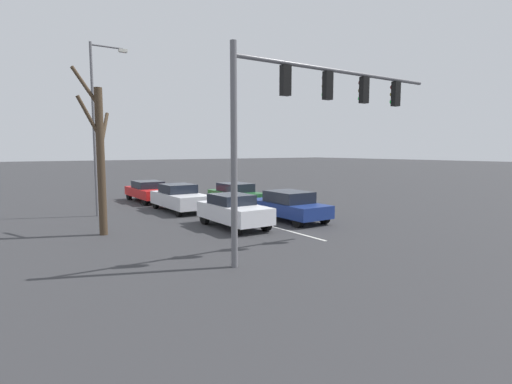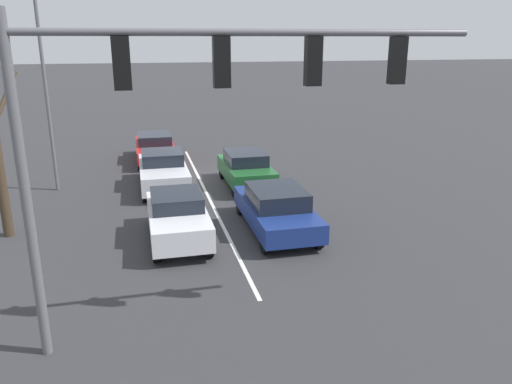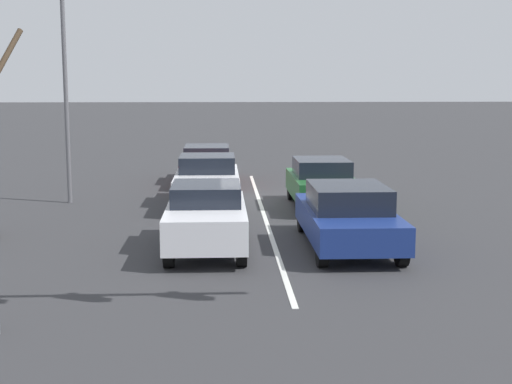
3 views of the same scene
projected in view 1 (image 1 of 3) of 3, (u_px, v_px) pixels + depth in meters
The scene contains 10 objects.
ground_plane at pixel (198, 207), 25.22m from camera, with size 240.00×240.00×0.00m, color #333335.
lane_stripe_left_divider at pixel (219, 212), 22.93m from camera, with size 0.12×17.54×0.01m, color silver.
car_white_midlane_front at pixel (233, 210), 18.39m from camera, with size 1.78×4.14×1.53m.
car_navy_leftlane_front at pixel (288, 205), 20.30m from camera, with size 1.95×4.71×1.49m.
car_darkgreen_leftlane_second at pixel (236, 195), 24.89m from camera, with size 1.84×4.15×1.50m.
car_silver_midlane_second at pixel (180, 198), 23.34m from camera, with size 1.95×4.65×1.57m.
car_red_midlane_third at pixel (148, 191), 27.56m from camera, with size 1.92×4.80×1.43m.
traffic_signal_gantry at pixel (312, 105), 13.39m from camera, with size 9.05×0.37×6.72m.
street_lamp_right_shoulder at pixel (97, 119), 21.15m from camera, with size 1.95×0.24×9.16m.
bare_tree_near at pixel (100, 155), 16.53m from camera, with size 1.66×1.43×6.95m.
Camera 1 is at (10.85, 22.80, 3.57)m, focal length 28.00 mm.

